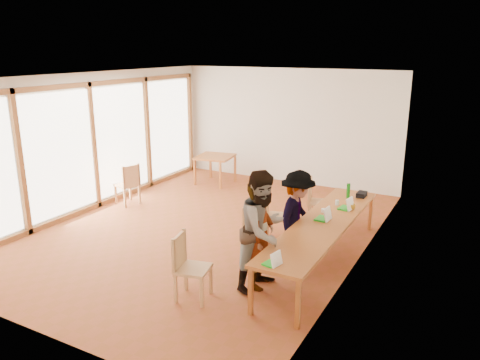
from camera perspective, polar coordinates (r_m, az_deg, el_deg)
The scene contains 25 objects.
ground at distance 9.41m, azimuth -3.92°, elevation -6.03°, with size 8.00×8.00×0.00m, color #984725.
wall_back at distance 12.46m, azimuth 5.86°, elevation 6.53°, with size 6.00×0.10×3.00m, color beige.
wall_front at distance 6.12m, azimuth -24.64°, elevation -4.79°, with size 6.00×0.10×3.00m, color beige.
wall_right at distance 7.82m, azimuth 14.81°, elevation 0.45°, with size 0.10×8.00×3.00m, color beige.
window_wall at distance 10.82m, azimuth -17.51°, elevation 4.45°, with size 0.10×8.00×3.00m, color white.
ceiling at distance 8.75m, azimuth -4.30°, elevation 12.64°, with size 6.00×8.00×0.04m, color white.
communal_table at distance 7.82m, azimuth 10.10°, elevation -5.41°, with size 0.80×4.00×0.75m.
side_table at distance 12.37m, azimuth -3.07°, elevation 2.60°, with size 0.90×0.90×0.75m.
chair_near at distance 6.79m, azimuth -6.61°, elevation -9.62°, with size 0.55×0.55×0.52m.
chair_mid at distance 8.36m, azimuth 1.25°, elevation -5.16°, with size 0.47×0.47×0.44m.
chair_far at distance 8.76m, azimuth 3.87°, elevation -3.63°, with size 0.56×0.56×0.51m.
chair_empty at distance 9.68m, azimuth 9.06°, elevation -1.94°, with size 0.53×0.53×0.50m.
chair_spare at distance 10.92m, azimuth -13.37°, elevation -0.04°, with size 0.56×0.56×0.51m.
person_near at distance 6.99m, azimuth 2.46°, elevation -6.66°, with size 0.60×0.40×1.66m, color gray.
person_mid at distance 6.93m, azimuth 2.80°, elevation -6.14°, with size 0.89×0.69×1.82m, color gray.
person_far at distance 7.84m, azimuth 6.98°, elevation -4.50°, with size 1.02×0.59×1.59m, color gray.
laptop_near at distance 6.24m, azimuth 4.14°, elevation -9.85°, with size 0.23×0.26×0.19m.
laptop_mid at distance 7.88m, azimuth 10.30°, elevation -4.39°, with size 0.24×0.28×0.22m.
laptop_far at distance 8.47m, azimuth 12.97°, elevation -3.11°, with size 0.26×0.29×0.22m.
yellow_mug at distance 8.49m, azimuth 13.49°, elevation -3.19°, with size 0.12×0.12×0.10m, color gold.
green_bottle at distance 9.08m, azimuth 13.07°, elevation -1.29°, with size 0.07×0.07×0.28m, color #0F660F.
clear_glass at distance 8.67m, azimuth 11.75°, elevation -2.70°, with size 0.07×0.07×0.09m, color silver.
condiment_cup at distance 8.26m, azimuth 10.15°, elevation -3.67°, with size 0.08×0.08×0.06m, color white.
pink_phone at distance 8.61m, azimuth 13.55°, elevation -3.21°, with size 0.05×0.10×0.01m, color #E24E95.
black_pouch at distance 9.25m, azimuth 14.61°, elevation -1.71°, with size 0.16×0.26×0.09m, color black.
Camera 1 is at (4.71, -7.36, 3.51)m, focal length 35.00 mm.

